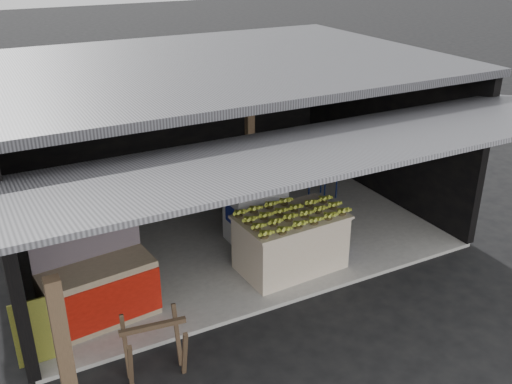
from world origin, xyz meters
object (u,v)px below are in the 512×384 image
sawhorse (154,344)px  white_crate (255,211)px  plastic_chair (319,170)px  banana_table (291,242)px  neighbor_stall (99,290)px  water_barrel (328,238)px

sawhorse → white_crate: bearing=50.0°
white_crate → plastic_chair: size_ratio=1.06×
sawhorse → plastic_chair: (4.47, 3.28, 0.16)m
white_crate → sawhorse: 3.49m
banana_table → white_crate: size_ratio=1.61×
plastic_chair → sawhorse: bearing=-162.0°
white_crate → neighbor_stall: bearing=-161.2°
white_crate → water_barrel: white_crate is taller
neighbor_stall → sawhorse: 1.37m
white_crate → sawhorse: size_ratio=1.34×
water_barrel → neighbor_stall: bearing=-178.8°
sawhorse → neighbor_stall: bearing=110.6°
banana_table → sawhorse: bearing=-156.8°
white_crate → plastic_chair: (1.90, 0.92, 0.06)m
banana_table → neighbor_stall: 2.93m
neighbor_stall → plastic_chair: bearing=15.8°
banana_table → plastic_chair: size_ratio=1.71×
neighbor_stall → banana_table: bearing=-7.4°
white_crate → plastic_chair: bearing=25.1°
banana_table → plastic_chair: bearing=44.2°
white_crate → neighbor_stall: (-2.88, -1.02, -0.06)m
banana_table → white_crate: bearing=89.4°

